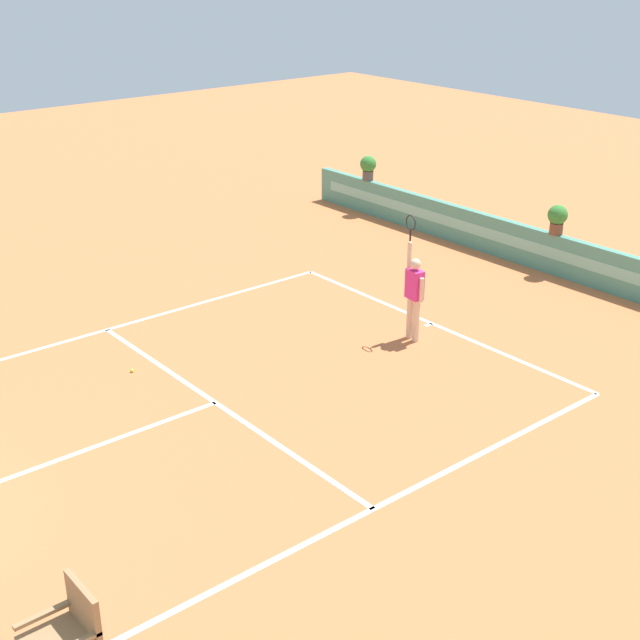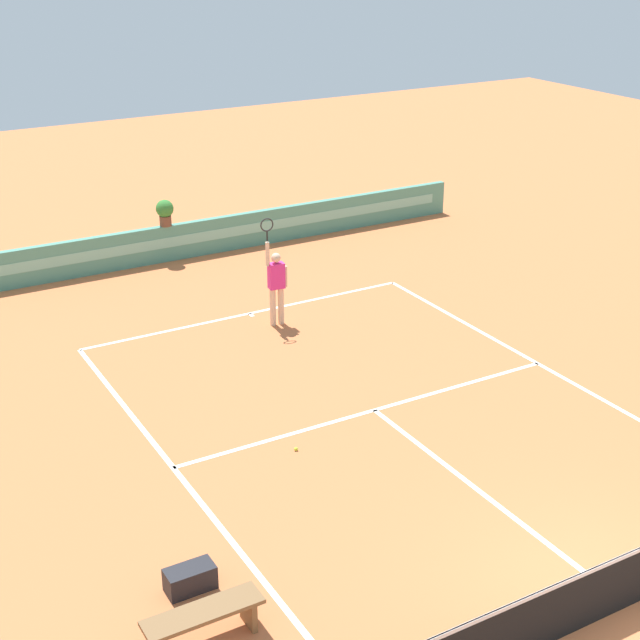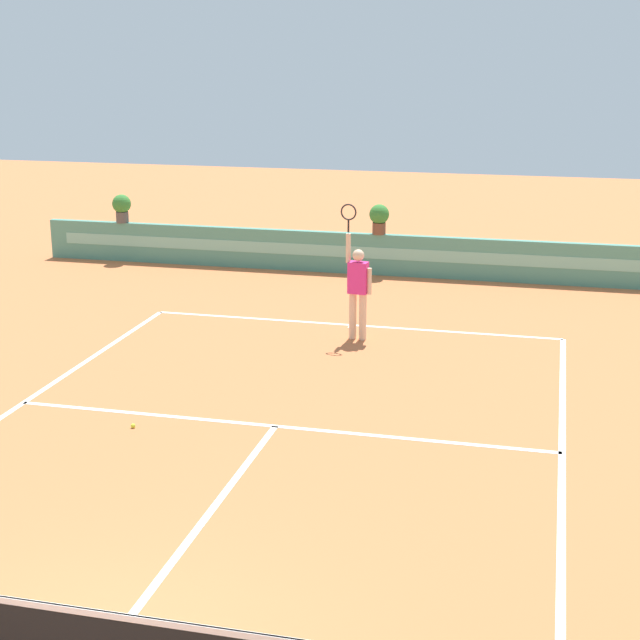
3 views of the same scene
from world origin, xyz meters
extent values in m
plane|color=#C66B3D|center=(0.00, 6.00, 0.00)|extent=(60.00, 60.00, 0.00)
cube|color=white|center=(0.00, 11.89, 0.00)|extent=(8.22, 0.10, 0.01)
cube|color=white|center=(0.00, 6.40, 0.00)|extent=(8.22, 0.10, 0.01)
cube|color=white|center=(0.00, 3.20, 0.00)|extent=(0.10, 6.40, 0.01)
cube|color=white|center=(-4.11, 5.95, 0.00)|extent=(0.10, 11.89, 0.01)
cube|color=white|center=(4.11, 5.95, 0.00)|extent=(0.10, 11.89, 0.01)
cube|color=white|center=(0.00, 11.79, 0.00)|extent=(0.10, 0.20, 0.01)
cube|color=black|center=(0.00, 0.00, 0.47)|extent=(8.82, 0.02, 0.95)
cube|color=white|center=(0.00, 0.00, 0.92)|extent=(8.82, 0.03, 0.06)
cube|color=#4C8E7A|center=(0.00, 16.39, 0.50)|extent=(18.00, 0.20, 1.00)
cube|color=#7ABCA8|center=(0.00, 16.29, 0.55)|extent=(17.10, 0.01, 0.28)
cube|color=brown|center=(-4.67, 2.26, 0.23)|extent=(0.08, 0.40, 0.45)
cube|color=brown|center=(-5.31, 2.26, 0.48)|extent=(1.60, 0.44, 0.06)
cube|color=black|center=(-5.07, 3.31, 0.18)|extent=(0.70, 0.36, 0.36)
cylinder|color=beige|center=(0.39, 10.99, 0.45)|extent=(0.14, 0.14, 0.90)
cylinder|color=beige|center=(0.19, 11.02, 0.45)|extent=(0.14, 0.14, 0.90)
cube|color=#E52D84|center=(0.29, 11.00, 1.20)|extent=(0.38, 0.26, 0.60)
sphere|color=beige|center=(0.29, 11.00, 1.63)|extent=(0.22, 0.22, 0.22)
cylinder|color=beige|center=(0.09, 11.03, 1.75)|extent=(0.09, 0.09, 0.55)
cylinder|color=black|center=(0.09, 11.03, 2.17)|extent=(0.04, 0.04, 0.24)
torus|color=#262626|center=(0.09, 11.03, 2.43)|extent=(0.31, 0.07, 0.31)
cylinder|color=beige|center=(0.51, 10.98, 1.15)|extent=(0.09, 0.09, 0.50)
sphere|color=#CCE033|center=(-2.01, 5.85, 0.03)|extent=(0.07, 0.07, 0.07)
cylinder|color=brown|center=(-0.29, 16.39, 1.14)|extent=(0.32, 0.32, 0.28)
sphere|color=#387F33|center=(-0.29, 16.39, 1.48)|extent=(0.48, 0.48, 0.48)
camera|label=1|loc=(11.80, -0.94, 7.54)|focal=49.74mm
camera|label=2|loc=(-8.77, -6.79, 8.69)|focal=52.63mm
camera|label=3|loc=(3.79, -6.36, 5.42)|focal=54.47mm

